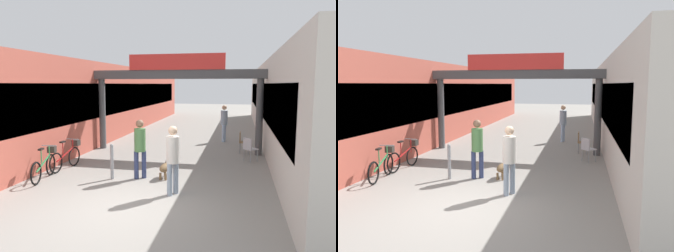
% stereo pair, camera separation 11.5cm
% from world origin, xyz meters
% --- Properties ---
extents(ground_plane, '(80.00, 80.00, 0.00)m').
position_xyz_m(ground_plane, '(0.00, 0.00, 0.00)').
color(ground_plane, gray).
extents(storefront_left, '(3.00, 26.00, 3.83)m').
position_xyz_m(storefront_left, '(-5.09, 11.00, 1.91)').
color(storefront_left, '#B25142').
rests_on(storefront_left, ground_plane).
extents(storefront_right, '(3.00, 26.00, 3.83)m').
position_xyz_m(storefront_right, '(5.09, 11.00, 1.91)').
color(storefront_right, beige).
rests_on(storefront_right, ground_plane).
extents(arcade_sign_gateway, '(7.40, 0.47, 4.06)m').
position_xyz_m(arcade_sign_gateway, '(0.00, 6.45, 2.88)').
color(arcade_sign_gateway, '#4C4C4F').
rests_on(arcade_sign_gateway, ground_plane).
extents(pedestrian_with_dog, '(0.47, 0.47, 1.79)m').
position_xyz_m(pedestrian_with_dog, '(-0.32, 2.30, 1.03)').
color(pedestrian_with_dog, navy).
rests_on(pedestrian_with_dog, ground_plane).
extents(pedestrian_companion, '(0.46, 0.46, 1.79)m').
position_xyz_m(pedestrian_companion, '(0.94, 1.07, 1.03)').
color(pedestrian_companion, '#8C9EB2').
rests_on(pedestrian_companion, ground_plane).
extents(pedestrian_carrying_crate, '(0.41, 0.41, 1.82)m').
position_xyz_m(pedestrian_carrying_crate, '(1.84, 9.32, 1.05)').
color(pedestrian_carrying_crate, '#A5BFE0').
rests_on(pedestrian_carrying_crate, ground_plane).
extents(dog_on_leash, '(0.37, 0.74, 0.53)m').
position_xyz_m(dog_on_leash, '(0.43, 2.52, 0.33)').
color(dog_on_leash, brown).
rests_on(dog_on_leash, ground_plane).
extents(bicycle_green_nearest, '(0.47, 1.68, 0.98)m').
position_xyz_m(bicycle_green_nearest, '(-3.09, 1.63, 0.44)').
color(bicycle_green_nearest, black).
rests_on(bicycle_green_nearest, ground_plane).
extents(bicycle_red_second, '(0.46, 1.69, 0.98)m').
position_xyz_m(bicycle_red_second, '(-3.06, 2.87, 0.44)').
color(bicycle_red_second, black).
rests_on(bicycle_red_second, ground_plane).
extents(bollard_post_metal, '(0.10, 0.10, 1.07)m').
position_xyz_m(bollard_post_metal, '(-1.12, 2.04, 0.54)').
color(bollard_post_metal, gray).
rests_on(bollard_post_metal, ground_plane).
extents(cafe_chair_aluminium_nearer, '(0.57, 0.57, 0.89)m').
position_xyz_m(cafe_chair_aluminium_nearer, '(2.96, 5.20, 0.54)').
color(cafe_chair_aluminium_nearer, gray).
rests_on(cafe_chair_aluminium_nearer, ground_plane).
extents(cafe_chair_wood_farther, '(0.42, 0.42, 0.89)m').
position_xyz_m(cafe_chair_wood_farther, '(2.72, 6.65, 0.54)').
color(cafe_chair_wood_farther, gray).
rests_on(cafe_chair_wood_farther, ground_plane).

